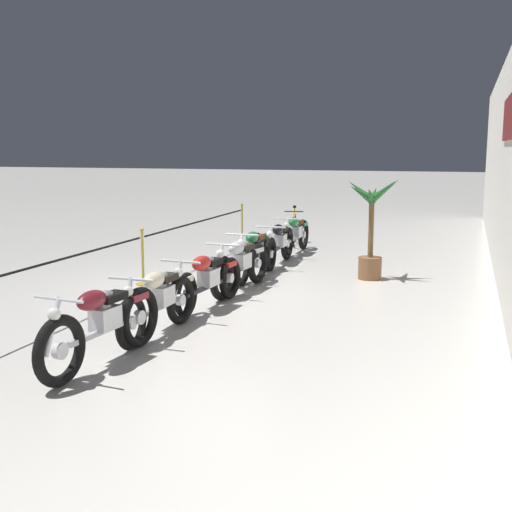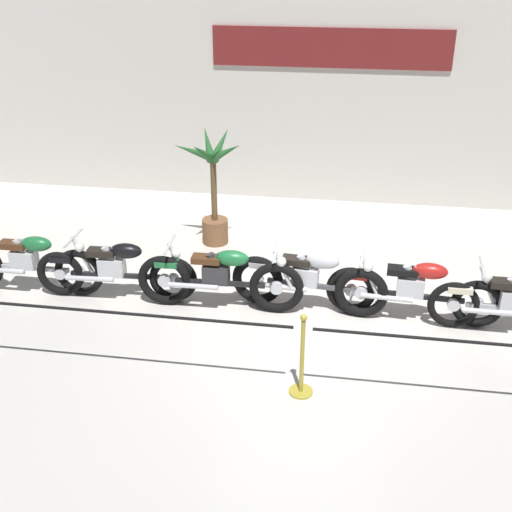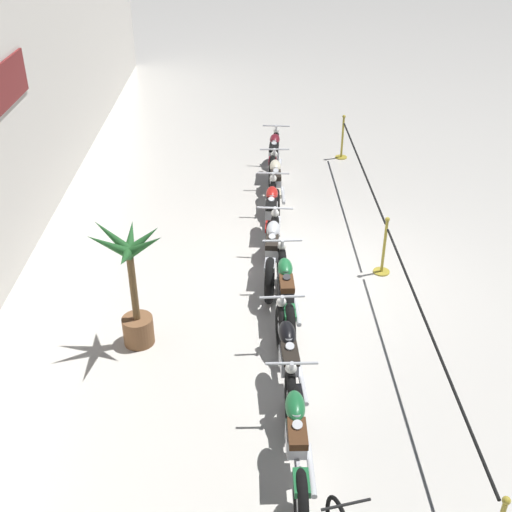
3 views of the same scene
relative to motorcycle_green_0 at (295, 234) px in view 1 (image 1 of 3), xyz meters
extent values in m
plane|color=silver|center=(4.13, -0.64, -0.47)|extent=(120.00, 120.00, 0.00)
cube|color=maroon|center=(4.07, 4.34, 2.47)|extent=(4.33, 0.04, 0.70)
torus|color=black|center=(0.76, 0.01, -0.11)|extent=(0.73, 0.11, 0.73)
torus|color=black|center=(-0.78, 0.00, -0.11)|extent=(0.73, 0.11, 0.73)
cylinder|color=silver|center=(0.76, 0.01, -0.11)|extent=(0.18, 0.08, 0.17)
cylinder|color=silver|center=(-0.78, 0.00, -0.11)|extent=(0.18, 0.08, 0.17)
cylinder|color=silver|center=(0.85, 0.01, 0.18)|extent=(0.30, 0.06, 0.59)
cube|color=silver|center=(-0.06, 0.00, 0.05)|extent=(0.36, 0.22, 0.26)
cylinder|color=silver|center=(-0.02, 0.00, 0.25)|extent=(0.18, 0.11, 0.24)
cylinder|color=silver|center=(-0.10, 0.00, 0.25)|extent=(0.18, 0.11, 0.24)
cylinder|color=silver|center=(-0.36, -0.14, -0.09)|extent=(0.70, 0.07, 0.07)
cube|color=#ADAFB5|center=(-0.01, 0.00, -0.09)|extent=(1.24, 0.06, 0.06)
ellipsoid|color=#1E6B38|center=(0.17, 0.00, 0.31)|extent=(0.46, 0.22, 0.22)
cube|color=#4C2D19|center=(-0.19, 0.00, 0.27)|extent=(0.40, 0.20, 0.09)
cube|color=#1E6B38|center=(-0.73, 0.00, 0.16)|extent=(0.32, 0.16, 0.08)
cylinder|color=silver|center=(0.74, 0.01, 0.44)|extent=(0.04, 0.62, 0.04)
sphere|color=silver|center=(0.82, 0.01, 0.30)|extent=(0.14, 0.14, 0.14)
torus|color=black|center=(2.16, 0.04, -0.12)|extent=(0.70, 0.15, 0.70)
torus|color=black|center=(0.49, -0.04, -0.12)|extent=(0.70, 0.15, 0.70)
cylinder|color=silver|center=(2.16, 0.04, -0.12)|extent=(0.17, 0.09, 0.16)
cylinder|color=silver|center=(0.49, -0.04, -0.12)|extent=(0.17, 0.09, 0.16)
cylinder|color=silver|center=(2.25, 0.05, 0.16)|extent=(0.31, 0.07, 0.59)
cube|color=silver|center=(1.28, 0.00, 0.04)|extent=(0.37, 0.24, 0.26)
cylinder|color=silver|center=(1.32, 0.00, 0.24)|extent=(0.18, 0.12, 0.24)
cylinder|color=silver|center=(1.24, 0.00, 0.24)|extent=(0.18, 0.12, 0.24)
cylinder|color=silver|center=(0.99, -0.16, -0.10)|extent=(0.70, 0.11, 0.07)
cube|color=black|center=(1.33, 0.00, -0.10)|extent=(1.34, 0.13, 0.06)
ellipsoid|color=black|center=(1.51, 0.01, 0.30)|extent=(0.47, 0.24, 0.22)
cube|color=black|center=(1.15, -0.01, 0.26)|extent=(0.41, 0.22, 0.09)
cube|color=black|center=(0.54, -0.04, 0.13)|extent=(0.33, 0.18, 0.08)
cylinder|color=silver|center=(2.14, 0.04, 0.43)|extent=(0.07, 0.62, 0.04)
sphere|color=silver|center=(2.22, 0.05, 0.29)|extent=(0.14, 0.14, 0.14)
torus|color=black|center=(3.66, -0.04, -0.09)|extent=(0.77, 0.13, 0.77)
torus|color=black|center=(2.07, -0.07, -0.09)|extent=(0.77, 0.13, 0.77)
cylinder|color=silver|center=(3.66, -0.04, -0.09)|extent=(0.18, 0.08, 0.18)
cylinder|color=silver|center=(2.07, -0.07, -0.09)|extent=(0.18, 0.08, 0.18)
cylinder|color=silver|center=(3.75, -0.04, 0.19)|extent=(0.30, 0.06, 0.59)
cube|color=#2D2D30|center=(2.81, -0.06, 0.07)|extent=(0.36, 0.23, 0.26)
cylinder|color=#2D2D30|center=(2.86, -0.06, 0.27)|extent=(0.18, 0.11, 0.24)
cylinder|color=#2D2D30|center=(2.77, -0.06, 0.27)|extent=(0.18, 0.11, 0.24)
cylinder|color=silver|center=(2.52, -0.20, -0.07)|extent=(0.70, 0.08, 0.07)
cube|color=black|center=(2.86, -0.06, -0.07)|extent=(1.28, 0.08, 0.06)
ellipsoid|color=#1E6B38|center=(3.04, -0.05, 0.33)|extent=(0.46, 0.23, 0.22)
cube|color=#4C2D19|center=(2.68, -0.06, 0.29)|extent=(0.40, 0.21, 0.09)
cube|color=#1E6B38|center=(2.12, -0.07, 0.18)|extent=(0.32, 0.17, 0.08)
cylinder|color=silver|center=(3.64, -0.04, 0.46)|extent=(0.05, 0.62, 0.04)
sphere|color=silver|center=(3.72, -0.04, 0.32)|extent=(0.14, 0.14, 0.14)
torus|color=black|center=(4.82, 0.02, -0.10)|extent=(0.75, 0.20, 0.74)
torus|color=black|center=(3.37, 0.16, -0.10)|extent=(0.75, 0.20, 0.74)
cylinder|color=silver|center=(4.82, 0.02, -0.10)|extent=(0.18, 0.10, 0.17)
cylinder|color=silver|center=(3.37, 0.16, -0.10)|extent=(0.18, 0.10, 0.17)
cylinder|color=silver|center=(4.91, 0.01, 0.18)|extent=(0.31, 0.09, 0.59)
cube|color=silver|center=(4.05, 0.10, 0.06)|extent=(0.38, 0.25, 0.26)
cylinder|color=silver|center=(4.09, 0.09, 0.26)|extent=(0.19, 0.13, 0.24)
cylinder|color=silver|center=(4.00, 0.10, 0.26)|extent=(0.19, 0.13, 0.24)
cylinder|color=silver|center=(3.73, -0.01, -0.08)|extent=(0.70, 0.14, 0.07)
cube|color=#47474C|center=(4.10, 0.09, -0.08)|extent=(1.17, 0.17, 0.06)
ellipsoid|color=#B7BABF|center=(4.27, 0.07, 0.32)|extent=(0.48, 0.26, 0.22)
cube|color=black|center=(3.92, 0.11, 0.28)|extent=(0.42, 0.24, 0.09)
cube|color=#B7BABF|center=(3.42, 0.16, 0.16)|extent=(0.33, 0.19, 0.08)
cylinder|color=silver|center=(4.80, 0.02, 0.45)|extent=(0.10, 0.62, 0.04)
sphere|color=silver|center=(4.88, 0.01, 0.31)|extent=(0.14, 0.14, 0.14)
torus|color=black|center=(6.36, -0.01, -0.12)|extent=(0.70, 0.17, 0.70)
torus|color=black|center=(4.69, 0.11, -0.12)|extent=(0.70, 0.17, 0.70)
cylinder|color=silver|center=(6.36, -0.01, -0.12)|extent=(0.17, 0.09, 0.16)
cylinder|color=silver|center=(4.69, 0.11, -0.12)|extent=(0.17, 0.09, 0.16)
cylinder|color=silver|center=(6.45, -0.02, 0.16)|extent=(0.31, 0.08, 0.59)
cube|color=silver|center=(5.47, 0.05, 0.04)|extent=(0.38, 0.25, 0.26)
cylinder|color=silver|center=(5.52, 0.05, 0.24)|extent=(0.19, 0.12, 0.24)
cylinder|color=silver|center=(5.43, 0.06, 0.24)|extent=(0.19, 0.12, 0.24)
cylinder|color=silver|center=(5.16, -0.06, -0.10)|extent=(0.70, 0.12, 0.07)
cube|color=black|center=(5.52, 0.05, -0.10)|extent=(1.35, 0.16, 0.06)
ellipsoid|color=#B21E19|center=(5.70, 0.04, 0.30)|extent=(0.47, 0.25, 0.22)
cube|color=black|center=(5.34, 0.06, 0.26)|extent=(0.41, 0.23, 0.09)
cube|color=#B21E19|center=(4.74, 0.11, 0.12)|extent=(0.33, 0.18, 0.08)
cylinder|color=silver|center=(6.34, -0.01, 0.43)|extent=(0.08, 0.62, 0.04)
sphere|color=silver|center=(6.42, -0.02, 0.29)|extent=(0.14, 0.14, 0.14)
torus|color=black|center=(7.63, -0.09, -0.13)|extent=(0.68, 0.11, 0.68)
torus|color=black|center=(6.04, -0.07, -0.13)|extent=(0.68, 0.11, 0.68)
cylinder|color=silver|center=(7.63, -0.09, -0.13)|extent=(0.16, 0.08, 0.16)
cylinder|color=silver|center=(6.04, -0.07, -0.13)|extent=(0.16, 0.08, 0.16)
cylinder|color=silver|center=(7.72, -0.10, 0.15)|extent=(0.30, 0.06, 0.59)
cube|color=silver|center=(6.79, -0.08, 0.03)|extent=(0.36, 0.22, 0.26)
cylinder|color=silver|center=(6.83, -0.08, 0.23)|extent=(0.18, 0.11, 0.24)
cylinder|color=silver|center=(6.75, -0.08, 0.23)|extent=(0.18, 0.11, 0.24)
cylinder|color=silver|center=(6.49, -0.22, -0.11)|extent=(0.70, 0.08, 0.07)
cube|color=#ADAFB5|center=(6.84, -0.08, -0.11)|extent=(1.27, 0.08, 0.06)
ellipsoid|color=beige|center=(7.02, -0.09, 0.29)|extent=(0.46, 0.23, 0.22)
cube|color=black|center=(6.66, -0.08, 0.25)|extent=(0.40, 0.20, 0.09)
cube|color=beige|center=(6.09, -0.08, 0.12)|extent=(0.32, 0.16, 0.08)
cylinder|color=silver|center=(7.61, -0.09, 0.42)|extent=(0.04, 0.62, 0.04)
sphere|color=silver|center=(7.69, -0.09, 0.28)|extent=(0.14, 0.14, 0.14)
torus|color=black|center=(8.97, -0.19, -0.09)|extent=(0.78, 0.20, 0.77)
torus|color=black|center=(7.50, -0.05, -0.09)|extent=(0.78, 0.20, 0.77)
cylinder|color=silver|center=(8.97, -0.19, -0.09)|extent=(0.19, 0.10, 0.18)
cylinder|color=silver|center=(7.50, -0.05, -0.09)|extent=(0.19, 0.10, 0.18)
cylinder|color=silver|center=(9.06, -0.20, 0.20)|extent=(0.31, 0.08, 0.59)
cube|color=silver|center=(8.18, -0.11, 0.07)|extent=(0.38, 0.25, 0.26)
cylinder|color=silver|center=(8.23, -0.12, 0.27)|extent=(0.19, 0.13, 0.24)
cylinder|color=silver|center=(8.14, -0.11, 0.27)|extent=(0.19, 0.13, 0.24)
cylinder|color=silver|center=(7.87, -0.23, -0.07)|extent=(0.70, 0.14, 0.07)
cube|color=#ADAFB5|center=(8.23, -0.12, -0.07)|extent=(1.18, 0.17, 0.06)
ellipsoid|color=maroon|center=(8.41, -0.14, 0.33)|extent=(0.48, 0.26, 0.22)
cube|color=black|center=(8.06, -0.10, 0.29)|extent=(0.42, 0.24, 0.09)
cube|color=maroon|center=(7.55, -0.05, 0.19)|extent=(0.33, 0.19, 0.08)
cylinder|color=silver|center=(8.95, -0.19, 0.46)|extent=(0.09, 0.62, 0.04)
sphere|color=silver|center=(9.03, -0.19, 0.32)|extent=(0.14, 0.14, 0.14)
torus|color=black|center=(-1.14, -0.35, -0.10)|extent=(0.73, 0.21, 0.74)
torus|color=black|center=(-2.13, -0.58, -0.10)|extent=(0.73, 0.21, 0.74)
cylinder|color=gold|center=(-1.59, -0.45, 0.12)|extent=(0.59, 0.17, 0.43)
cylinder|color=gold|center=(-1.64, -0.46, 0.32)|extent=(0.54, 0.16, 0.04)
cylinder|color=gold|center=(-1.83, -0.51, 0.20)|extent=(0.15, 0.07, 0.55)
cube|color=black|center=(-1.87, -0.52, 0.48)|extent=(0.19, 0.12, 0.05)
cylinder|color=gold|center=(-1.93, -0.53, -0.10)|extent=(0.45, 0.13, 0.03)
cylinder|color=black|center=(-1.20, -0.36, 0.42)|extent=(0.14, 0.47, 0.03)
cylinder|color=black|center=(-1.71, -0.48, -0.18)|extent=(0.13, 0.08, 0.12)
cylinder|color=brown|center=(2.34, 2.08, -0.26)|extent=(0.44, 0.44, 0.42)
cylinder|color=brown|center=(2.34, 2.08, 0.50)|extent=(0.10, 0.10, 1.09)
cone|color=#235B28|center=(2.55, 2.08, 1.15)|extent=(0.54, 0.16, 0.39)
cone|color=#235B28|center=(2.43, 2.29, 1.22)|extent=(0.35, 0.58, 0.57)
cone|color=#235B28|center=(2.21, 2.30, 1.22)|extent=(0.41, 0.61, 0.58)
cone|color=#235B28|center=(2.04, 2.08, 1.13)|extent=(0.72, 0.17, 0.35)
cone|color=#235B28|center=(2.23, 1.86, 1.19)|extent=(0.37, 0.61, 0.54)
cone|color=#235B28|center=(2.45, 1.91, 1.16)|extent=(0.37, 0.51, 0.47)
cylinder|color=gold|center=(-1.28, -1.78, -0.46)|extent=(0.28, 0.28, 0.03)
cylinder|color=gold|center=(-1.28, -1.78, 0.03)|extent=(0.05, 0.05, 0.95)
sphere|color=gold|center=(-1.28, -1.78, 0.54)|extent=(0.08, 0.08, 0.08)
cylinder|color=black|center=(1.44, -1.78, 0.41)|extent=(5.23, 0.04, 0.04)
cylinder|color=black|center=(6.75, -1.78, 0.41)|extent=(4.95, 0.04, 0.04)
cylinder|color=gold|center=(4.17, -1.78, -0.46)|extent=(0.28, 0.28, 0.03)
cylinder|color=gold|center=(4.17, -1.78, 0.03)|extent=(0.05, 0.05, 0.95)
sphere|color=gold|center=(4.17, -1.78, 0.54)|extent=(0.08, 0.08, 0.08)
camera|label=1|loc=(14.44, 3.76, 2.01)|focal=45.00mm
camera|label=2|loc=(4.55, -7.74, 4.26)|focal=45.00mm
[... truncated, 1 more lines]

